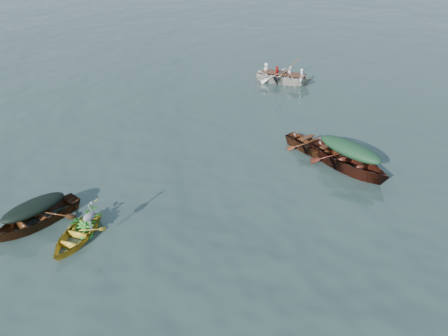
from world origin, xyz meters
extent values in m
plane|color=#30433D|center=(0.00, 0.00, 0.00)|extent=(140.00, 140.00, 0.00)
imported|color=gold|center=(-1.60, -3.03, 0.00)|extent=(1.99, 2.93, 0.70)
imported|color=#512F13|center=(-3.24, -3.21, 0.00)|extent=(1.71, 3.79, 0.92)
imported|color=#471810|center=(3.26, 5.60, 0.00)|extent=(5.12, 2.88, 1.17)
imported|color=#5F2F17|center=(1.78, 6.05, 0.00)|extent=(4.28, 2.22, 0.94)
imported|color=silver|center=(-3.53, 13.02, 0.00)|extent=(4.76, 2.25, 1.11)
ellipsoid|color=black|center=(-3.24, -3.21, 0.66)|extent=(0.94, 2.09, 0.40)
ellipsoid|color=#193F22|center=(3.26, 5.60, 0.85)|extent=(2.82, 1.58, 0.52)
imported|color=#33701D|center=(-1.76, -2.51, 0.65)|extent=(0.96, 1.08, 0.60)
imported|color=white|center=(-3.53, 13.02, 0.93)|extent=(3.39, 1.85, 0.76)
camera|label=1|loc=(7.76, -8.72, 8.19)|focal=35.00mm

